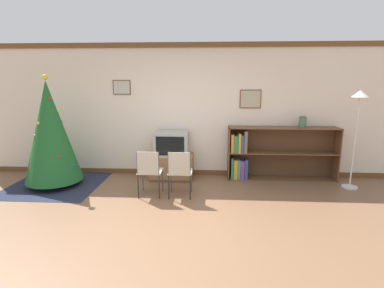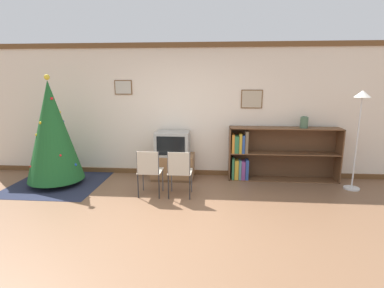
% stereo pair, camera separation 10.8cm
% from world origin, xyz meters
% --- Properties ---
extents(ground_plane, '(24.00, 24.00, 0.00)m').
position_xyz_m(ground_plane, '(0.00, 0.00, 0.00)').
color(ground_plane, brown).
extents(wall_back, '(8.97, 0.11, 2.70)m').
position_xyz_m(wall_back, '(0.00, 2.42, 1.35)').
color(wall_back, silver).
rests_on(wall_back, ground_plane).
extents(area_rug, '(1.69, 1.63, 0.01)m').
position_xyz_m(area_rug, '(-2.41, 1.55, 0.00)').
color(area_rug, '#23283D').
rests_on(area_rug, ground_plane).
extents(christmas_tree, '(1.03, 1.03, 2.07)m').
position_xyz_m(christmas_tree, '(-2.41, 1.55, 1.04)').
color(christmas_tree, maroon).
rests_on(christmas_tree, area_rug).
extents(tv_console, '(0.85, 0.55, 0.50)m').
position_xyz_m(tv_console, '(-0.22, 2.08, 0.25)').
color(tv_console, brown).
rests_on(tv_console, ground_plane).
extents(television, '(0.67, 0.50, 0.47)m').
position_xyz_m(television, '(-0.22, 2.07, 0.73)').
color(television, '#9E9E99').
rests_on(television, tv_console).
extents(folding_chair_left, '(0.40, 0.40, 0.82)m').
position_xyz_m(folding_chair_left, '(-0.48, 1.09, 0.47)').
color(folding_chair_left, '#BCB29E').
rests_on(folding_chair_left, ground_plane).
extents(folding_chair_right, '(0.40, 0.40, 0.82)m').
position_xyz_m(folding_chair_right, '(0.04, 1.09, 0.47)').
color(folding_chair_right, '#BCB29E').
rests_on(folding_chair_right, ground_plane).
extents(bookshelf, '(2.15, 0.36, 1.06)m').
position_xyz_m(bookshelf, '(1.65, 2.19, 0.51)').
color(bookshelf, brown).
rests_on(bookshelf, ground_plane).
extents(vase, '(0.15, 0.15, 0.22)m').
position_xyz_m(vase, '(2.34, 2.17, 1.18)').
color(vase, '#47664C').
rests_on(vase, bookshelf).
extents(standing_lamp, '(0.28, 0.28, 1.80)m').
position_xyz_m(standing_lamp, '(3.17, 1.74, 1.38)').
color(standing_lamp, silver).
rests_on(standing_lamp, ground_plane).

